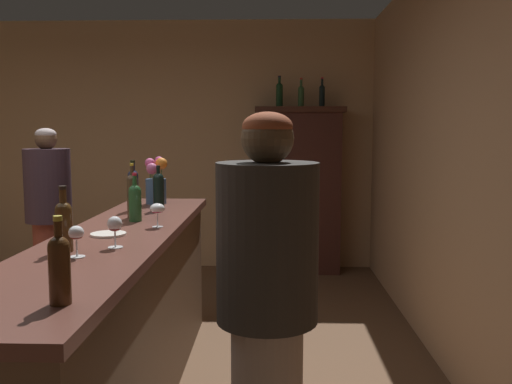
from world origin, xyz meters
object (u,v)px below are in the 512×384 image
object	(u,v)px
wine_bottle_rose	(135,201)
flower_arrangement	(156,183)
wine_bottle_pinot	(59,266)
wine_bottle_chardonnay	(132,194)
display_bottle_center	(322,94)
display_cabinet	(299,187)
bar_counter	(118,324)
wine_glass_mid	(115,226)
wine_bottle_merlot	(133,188)
wine_glass_front	(157,210)
cheese_plate	(108,234)
bartender	(267,307)
wine_glass_rear	(76,235)
wine_bottle_malbec	(159,190)
patron_in_grey	(49,216)
display_bottle_left	(279,93)
wine_bottle_syrah	(64,223)
display_bottle_midleft	(301,95)

from	to	relation	value
wine_bottle_rose	flower_arrangement	world-z (taller)	flower_arrangement
wine_bottle_pinot	wine_bottle_chardonnay	size ratio (longest dim) A/B	0.82
flower_arrangement	display_bottle_center	xyz separation A→B (m)	(1.38, 1.90, 0.76)
display_cabinet	wine_bottle_pinot	distance (m)	4.38
bar_counter	wine_bottle_pinot	xyz separation A→B (m)	(0.17, -1.18, 0.62)
wine_glass_mid	wine_bottle_merlot	bearing A→B (deg)	100.24
wine_glass_front	wine_glass_mid	bearing A→B (deg)	-98.46
cheese_plate	bartender	world-z (taller)	bartender
wine_bottle_chardonnay	wine_glass_rear	xyz separation A→B (m)	(0.03, -1.08, -0.05)
display_bottle_center	flower_arrangement	bearing A→B (deg)	-125.93
wine_glass_mid	wine_glass_rear	bearing A→B (deg)	-119.03
wine_bottle_merlot	wine_bottle_malbec	xyz separation A→B (m)	(0.17, 0.01, -0.01)
wine_bottle_malbec	patron_in_grey	size ratio (longest dim) A/B	0.20
wine_bottle_malbec	display_bottle_left	distance (m)	2.51
wine_bottle_rose	display_bottle_left	world-z (taller)	display_bottle_left
bar_counter	wine_bottle_syrah	bearing A→B (deg)	-103.59
bar_counter	display_bottle_midleft	distance (m)	3.58
wine_glass_mid	flower_arrangement	bearing A→B (deg)	95.00
display_cabinet	wine_glass_mid	size ratio (longest dim) A/B	12.03
wine_glass_front	patron_in_grey	size ratio (longest dim) A/B	0.09
patron_in_grey	cheese_plate	bearing A→B (deg)	-14.32
display_bottle_midleft	wine_glass_front	bearing A→B (deg)	-107.98
cheese_plate	wine_bottle_merlot	bearing A→B (deg)	95.93
wine_bottle_chardonnay	bartender	bearing A→B (deg)	-57.79
flower_arrangement	patron_in_grey	xyz separation A→B (m)	(-0.95, 0.34, -0.30)
wine_bottle_pinot	cheese_plate	xyz separation A→B (m)	(-0.19, 1.14, -0.12)
bar_counter	wine_glass_front	size ratio (longest dim) A/B	22.26
wine_bottle_chardonnay	wine_glass_mid	xyz separation A→B (m)	(0.14, -0.88, -0.05)
wine_glass_mid	wine_glass_rear	distance (m)	0.23
wine_bottle_syrah	bartender	world-z (taller)	bartender
flower_arrangement	display_bottle_midleft	size ratio (longest dim) A/B	1.15
display_cabinet	display_bottle_midleft	bearing A→B (deg)	0.00
wine_bottle_pinot	wine_glass_rear	xyz separation A→B (m)	(-0.18, 0.64, -0.02)
display_bottle_midleft	wine_bottle_syrah	bearing A→B (deg)	-109.13
wine_bottle_pinot	wine_glass_rear	bearing A→B (deg)	105.41
wine_bottle_merlot	wine_glass_rear	world-z (taller)	wine_bottle_merlot
wine_bottle_malbec	display_bottle_midleft	distance (m)	2.59
wine_glass_mid	display_bottle_midleft	bearing A→B (deg)	73.49
display_bottle_left	patron_in_grey	distance (m)	2.67
bartender	wine_bottle_syrah	bearing A→B (deg)	-18.24
wine_glass_mid	display_bottle_center	xyz separation A→B (m)	(1.24, 3.44, 0.81)
display_bottle_midleft	wine_bottle_pinot	bearing A→B (deg)	-102.58
cheese_plate	display_bottle_left	xyz separation A→B (m)	(0.91, 3.14, 0.92)
display_cabinet	wine_glass_rear	size ratio (longest dim) A/B	12.96
wine_bottle_chardonnay	patron_in_grey	xyz separation A→B (m)	(-0.94, 1.00, -0.30)
bar_counter	wine_glass_mid	xyz separation A→B (m)	(0.10, -0.35, 0.60)
wine_bottle_merlot	wine_bottle_rose	size ratio (longest dim) A/B	1.18
bar_counter	wine_glass_mid	distance (m)	0.70
wine_glass_front	display_bottle_left	size ratio (longest dim) A/B	0.42
bartender	wine_glass_front	bearing A→B (deg)	-53.96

